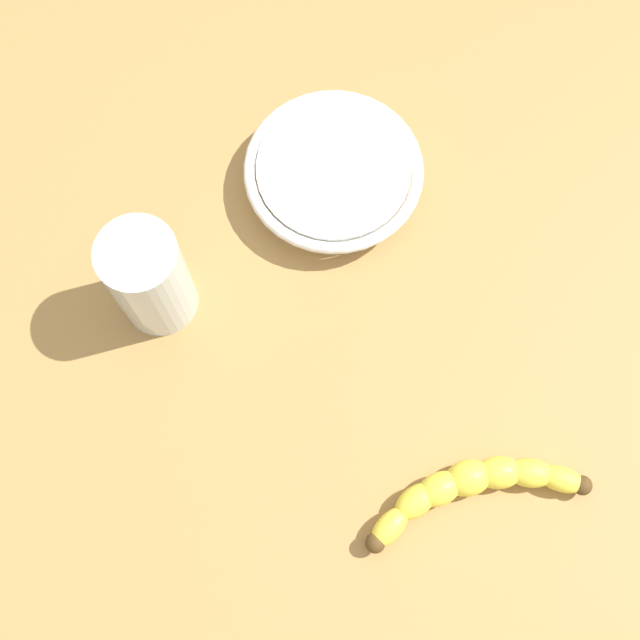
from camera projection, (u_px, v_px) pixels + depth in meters
wooden_tabletop at (294, 415)px, 82.27cm from camera, size 120.00×120.00×3.00cm
banana at (471, 488)px, 77.09cm from camera, size 17.50×14.05×3.31cm
smoothie_glass at (150, 280)px, 78.49cm from camera, size 7.30×7.30×12.86cm
ceramic_bowl at (333, 174)px, 85.82cm from camera, size 18.05×18.05×3.74cm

